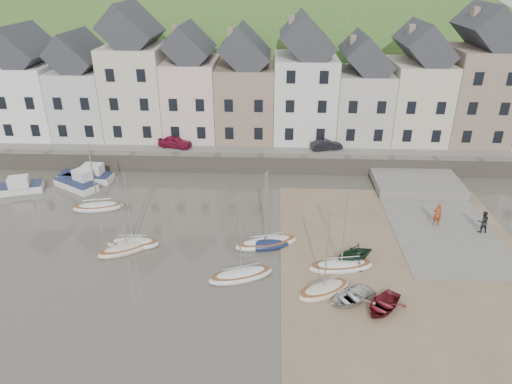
{
  "coord_description": "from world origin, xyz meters",
  "views": [
    {
      "loc": [
        1.45,
        -27.18,
        19.13
      ],
      "look_at": [
        0.0,
        6.0,
        3.0
      ],
      "focal_mm": 32.76,
      "sensor_mm": 36.0,
      "label": 1
    }
  ],
  "objects_px": {
    "rowboat_green": "(355,253)",
    "car_left": "(175,142)",
    "person_dark": "(483,222)",
    "car_right": "(326,145)",
    "rowboat_red": "(383,305)",
    "sailboat_0": "(98,207)",
    "person_red": "(437,214)",
    "rowboat_white": "(351,297)"
  },
  "relations": [
    {
      "from": "rowboat_green",
      "to": "car_right",
      "type": "xyz_separation_m",
      "value": [
        -0.37,
        18.63,
        1.32
      ]
    },
    {
      "from": "rowboat_red",
      "to": "car_right",
      "type": "xyz_separation_m",
      "value": [
        -1.38,
        23.64,
        1.76
      ]
    },
    {
      "from": "person_dark",
      "to": "car_right",
      "type": "xyz_separation_m",
      "value": [
        -11.03,
        14.01,
        1.12
      ]
    },
    {
      "from": "person_red",
      "to": "car_right",
      "type": "relative_size",
      "value": 0.57
    },
    {
      "from": "rowboat_white",
      "to": "car_right",
      "type": "height_order",
      "value": "car_right"
    },
    {
      "from": "rowboat_green",
      "to": "car_left",
      "type": "relative_size",
      "value": 0.81
    },
    {
      "from": "car_left",
      "to": "car_right",
      "type": "distance_m",
      "value": 16.11
    },
    {
      "from": "person_dark",
      "to": "car_right",
      "type": "height_order",
      "value": "car_right"
    },
    {
      "from": "rowboat_white",
      "to": "car_right",
      "type": "relative_size",
      "value": 0.97
    },
    {
      "from": "car_right",
      "to": "car_left",
      "type": "bearing_deg",
      "value": 75.57
    },
    {
      "from": "rowboat_green",
      "to": "car_left",
      "type": "bearing_deg",
      "value": -163.01
    },
    {
      "from": "car_right",
      "to": "sailboat_0",
      "type": "bearing_deg",
      "value": 104.34
    },
    {
      "from": "rowboat_green",
      "to": "person_red",
      "type": "xyz_separation_m",
      "value": [
        7.42,
        5.63,
        0.24
      ]
    },
    {
      "from": "sailboat_0",
      "to": "rowboat_green",
      "type": "xyz_separation_m",
      "value": [
        21.07,
        -7.26,
        0.56
      ]
    },
    {
      "from": "car_left",
      "to": "person_red",
      "type": "bearing_deg",
      "value": -104.39
    },
    {
      "from": "rowboat_green",
      "to": "rowboat_red",
      "type": "distance_m",
      "value": 5.13
    },
    {
      "from": "rowboat_red",
      "to": "car_left",
      "type": "distance_m",
      "value": 29.47
    },
    {
      "from": "person_red",
      "to": "person_dark",
      "type": "bearing_deg",
      "value": 159.47
    },
    {
      "from": "rowboat_green",
      "to": "car_left",
      "type": "distance_m",
      "value": 24.92
    },
    {
      "from": "rowboat_green",
      "to": "person_dark",
      "type": "height_order",
      "value": "person_dark"
    },
    {
      "from": "rowboat_green",
      "to": "car_right",
      "type": "distance_m",
      "value": 18.68
    },
    {
      "from": "rowboat_red",
      "to": "person_red",
      "type": "height_order",
      "value": "person_red"
    },
    {
      "from": "sailboat_0",
      "to": "person_red",
      "type": "relative_size",
      "value": 3.33
    },
    {
      "from": "car_right",
      "to": "person_dark",
      "type": "bearing_deg",
      "value": -156.2
    },
    {
      "from": "rowboat_white",
      "to": "rowboat_green",
      "type": "relative_size",
      "value": 1.1
    },
    {
      "from": "sailboat_0",
      "to": "rowboat_red",
      "type": "relative_size",
      "value": 2.02
    },
    {
      "from": "rowboat_red",
      "to": "car_left",
      "type": "xyz_separation_m",
      "value": [
        -17.49,
        23.64,
        1.83
      ]
    },
    {
      "from": "sailboat_0",
      "to": "rowboat_red",
      "type": "height_order",
      "value": "sailboat_0"
    },
    {
      "from": "car_left",
      "to": "sailboat_0",
      "type": "bearing_deg",
      "value": 172.17
    },
    {
      "from": "sailboat_0",
      "to": "car_left",
      "type": "relative_size",
      "value": 1.75
    },
    {
      "from": "rowboat_red",
      "to": "car_left",
      "type": "relative_size",
      "value": 0.87
    },
    {
      "from": "car_left",
      "to": "car_right",
      "type": "xyz_separation_m",
      "value": [
        16.11,
        0.0,
        -0.07
      ]
    },
    {
      "from": "rowboat_green",
      "to": "person_dark",
      "type": "bearing_deg",
      "value": 88.92
    },
    {
      "from": "rowboat_white",
      "to": "car_right",
      "type": "distance_m",
      "value": 23.03
    },
    {
      "from": "rowboat_white",
      "to": "rowboat_green",
      "type": "xyz_separation_m",
      "value": [
        0.86,
        4.33,
        0.43
      ]
    },
    {
      "from": "person_dark",
      "to": "rowboat_green",
      "type": "bearing_deg",
      "value": 21.16
    },
    {
      "from": "rowboat_white",
      "to": "car_left",
      "type": "height_order",
      "value": "car_left"
    },
    {
      "from": "rowboat_red",
      "to": "person_dark",
      "type": "relative_size",
      "value": 1.73
    },
    {
      "from": "sailboat_0",
      "to": "car_right",
      "type": "distance_m",
      "value": 23.69
    },
    {
      "from": "person_dark",
      "to": "sailboat_0",
      "type": "bearing_deg",
      "value": -7.02
    },
    {
      "from": "car_right",
      "to": "person_red",
      "type": "bearing_deg",
      "value": -163.48
    },
    {
      "from": "person_red",
      "to": "car_left",
      "type": "xyz_separation_m",
      "value": [
        -23.91,
        13.0,
        1.15
      ]
    }
  ]
}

